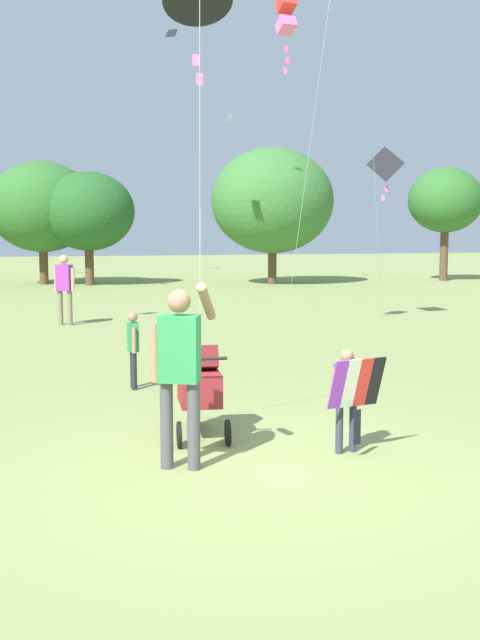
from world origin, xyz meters
TOP-DOWN VIEW (x-y plane):
  - ground_plane at (0.00, 0.00)m, footprint 120.00×120.00m
  - child_with_butterfly_kite at (1.10, 0.30)m, footprint 0.61×0.41m
  - person_adult_flyer at (-0.66, 0.25)m, footprint 0.68×0.51m
  - stroller at (-0.24, 1.33)m, footprint 0.59×1.11m
  - kite_adult_black at (-0.07, 2.07)m, footprint 0.87×2.09m
  - kite_orange_delta at (6.36, 10.49)m, footprint 2.19×3.69m
  - kite_blue_high at (3.08, 8.31)m, footprint 0.64×3.89m
  - person_red_shirt at (-1.26, 11.96)m, footprint 0.47×0.39m
  - person_couple_left at (-0.62, 4.10)m, footprint 0.16×0.36m

SIDE VIEW (x-z plane):
  - ground_plane at x=0.00m, z-range 0.00..0.00m
  - stroller at x=-0.24m, z-range 0.09..1.12m
  - child_with_butterfly_kite at x=1.10m, z-range 0.11..1.19m
  - person_couple_left at x=-0.62m, z-range 0.10..1.22m
  - person_red_shirt at x=-1.26m, z-range 0.15..1.84m
  - person_adult_flyer at x=-0.66m, z-range 0.14..1.95m
  - kite_orange_delta at x=6.36m, z-range 1.58..5.91m
  - kite_adult_black at x=-0.07m, z-range 2.31..7.42m
  - kite_blue_high at x=3.08m, z-range 3.05..10.01m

